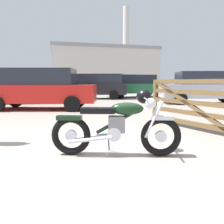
{
  "coord_description": "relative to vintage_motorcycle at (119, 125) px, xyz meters",
  "views": [
    {
      "loc": [
        -0.25,
        -3.74,
        1.17
      ],
      "look_at": [
        0.38,
        0.31,
        0.62
      ],
      "focal_mm": 35.64,
      "sensor_mm": 36.0,
      "label": 1
    }
  ],
  "objects": [
    {
      "name": "vintage_motorcycle",
      "position": [
        0.0,
        0.0,
        0.0
      ],
      "size": [
        2.06,
        0.73,
        1.07
      ],
      "rotation": [
        0.0,
        0.0,
        -0.2
      ],
      "color": "black",
      "rests_on": "ground_plane"
    },
    {
      "name": "ground_plane",
      "position": [
        -0.4,
        0.3,
        -0.49
      ],
      "size": [
        80.0,
        80.0,
        0.0
      ],
      "primitive_type": "plane",
      "color": "gray"
    },
    {
      "name": "pale_sedan_back",
      "position": [
        -2.31,
        6.57,
        0.45
      ],
      "size": [
        4.91,
        2.51,
        1.74
      ],
      "rotation": [
        0.0,
        0.0,
        -0.15
      ],
      "color": "black",
      "rests_on": "ground_plane"
    },
    {
      "name": "blue_hatchback_right",
      "position": [
        6.38,
        7.9,
        0.45
      ],
      "size": [
        4.95,
        2.62,
        1.74
      ],
      "rotation": [
        0.0,
        0.0,
        2.95
      ],
      "color": "black",
      "rests_on": "ground_plane"
    },
    {
      "name": "silver_sedan_mid",
      "position": [
        0.59,
        12.41,
        0.45
      ],
      "size": [
        4.95,
        2.63,
        1.74
      ],
      "rotation": [
        0.0,
        0.0,
        2.95
      ],
      "color": "black",
      "rests_on": "ground_plane"
    },
    {
      "name": "dark_sedan_left",
      "position": [
        3.81,
        13.75,
        0.45
      ],
      "size": [
        4.84,
        2.28,
        1.74
      ],
      "rotation": [
        0.0,
        0.0,
        0.09
      ],
      "color": "black",
      "rests_on": "ground_plane"
    },
    {
      "name": "red_hatchback_near",
      "position": [
        -3.29,
        9.83,
        0.45
      ],
      "size": [
        4.71,
        1.99,
        1.74
      ],
      "rotation": [
        0.0,
        0.0,
        3.15
      ],
      "color": "black",
      "rests_on": "ground_plane"
    },
    {
      "name": "timber_gate",
      "position": [
        2.21,
        1.55,
        0.21
      ],
      "size": [
        1.09,
        2.4,
        1.6
      ],
      "rotation": [
        0.0,
        0.0,
        1.96
      ],
      "color": "brown",
      "rests_on": "ground_plane"
    },
    {
      "name": "industrial_building",
      "position": [
        3.9,
        36.07,
        3.04
      ],
      "size": [
        18.31,
        12.07,
        14.27
      ],
      "rotation": [
        0.0,
        0.0,
        0.09
      ],
      "color": "beige",
      "rests_on": "ground_plane"
    }
  ]
}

